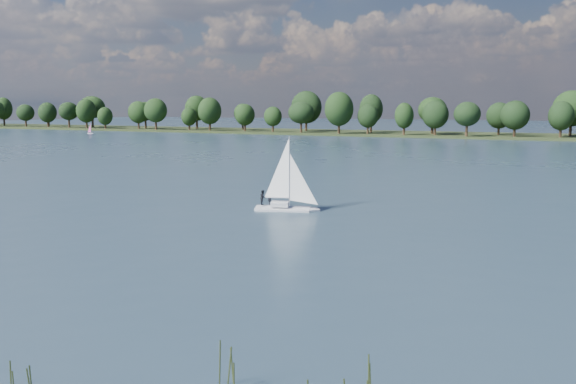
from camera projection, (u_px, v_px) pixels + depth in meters
name	position (u px, v px, depth m)	size (l,w,h in m)	color
ground	(462.00, 164.00, 126.04)	(700.00, 700.00, 0.00)	#233342
far_shore	(518.00, 137.00, 226.68)	(660.00, 40.00, 1.50)	black
sailboat	(283.00, 189.00, 70.51)	(6.79, 3.59, 8.61)	silver
dinghy_pink	(91.00, 131.00, 255.19)	(2.87, 1.33, 4.46)	silver
pontoon	(98.00, 130.00, 283.25)	(4.00, 2.00, 0.50)	#55575A
treeline	(486.00, 114.00, 226.47)	(562.72, 73.20, 17.90)	black
reeds	(12.00, 362.00, 27.05)	(59.30, 10.22, 2.29)	#283316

